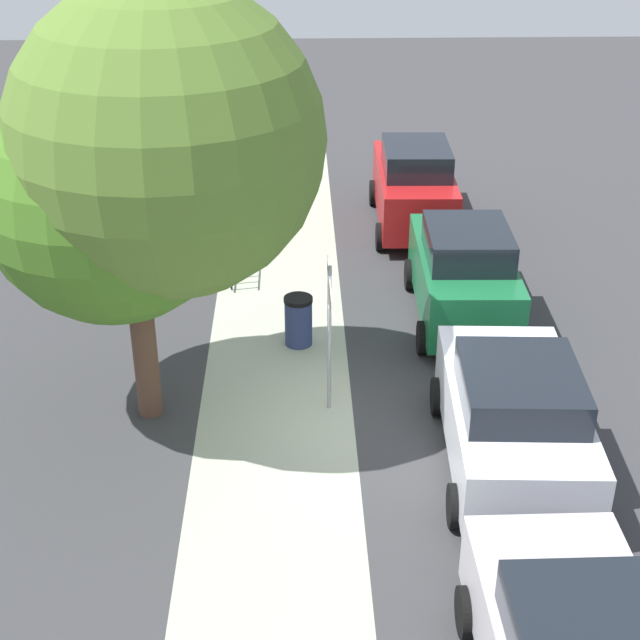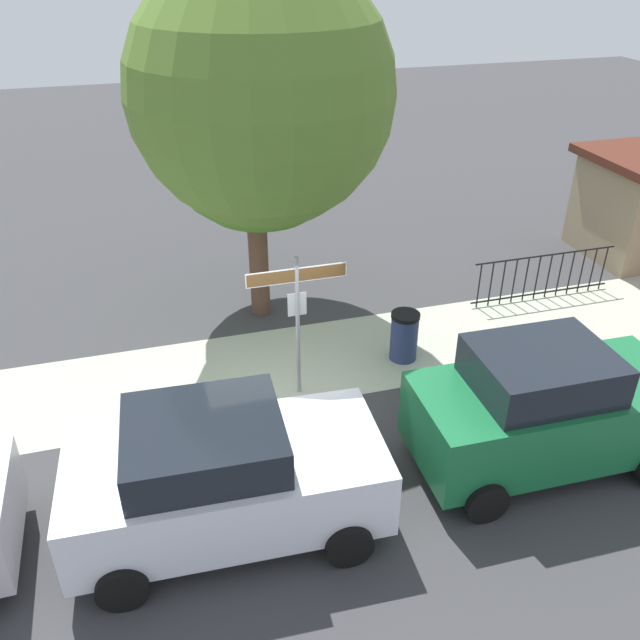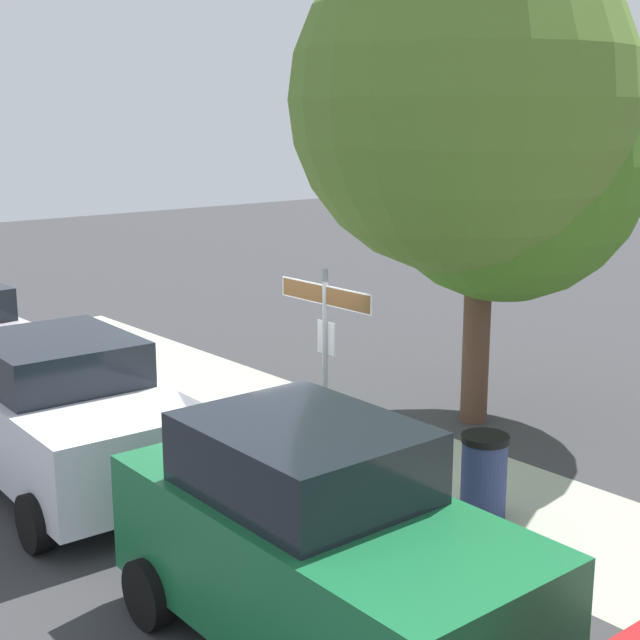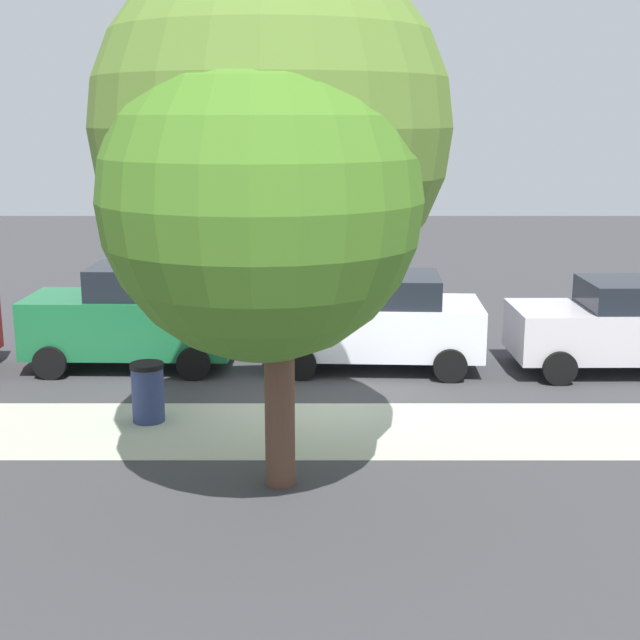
% 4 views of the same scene
% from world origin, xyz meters
% --- Properties ---
extents(ground_plane, '(60.00, 60.00, 0.00)m').
position_xyz_m(ground_plane, '(0.00, 0.00, 0.00)').
color(ground_plane, '#38383A').
extents(sidewalk_strip, '(24.00, 2.60, 0.00)m').
position_xyz_m(sidewalk_strip, '(2.00, 1.30, 0.00)').
color(sidewalk_strip, '#A8AF97').
rests_on(sidewalk_strip, ground_plane).
extents(street_sign, '(1.68, 0.07, 2.65)m').
position_xyz_m(street_sign, '(0.47, 0.40, 1.89)').
color(street_sign, '#9EA0A5').
rests_on(street_sign, ground_plane).
extents(shade_tree, '(4.72, 5.28, 7.08)m').
position_xyz_m(shade_tree, '(0.51, 3.28, 4.32)').
color(shade_tree, brown).
rests_on(shade_tree, ground_plane).
extents(car_silver, '(4.26, 2.12, 1.79)m').
position_xyz_m(car_silver, '(-6.05, -2.07, 0.91)').
color(car_silver, silver).
rests_on(car_silver, ground_plane).
extents(car_white, '(4.24, 2.33, 1.86)m').
position_xyz_m(car_white, '(-1.25, -2.33, 0.94)').
color(car_white, white).
rests_on(car_white, ground_plane).
extents(car_green, '(4.05, 2.06, 2.04)m').
position_xyz_m(car_green, '(3.56, -2.34, 1.01)').
color(car_green, '#196839').
rests_on(car_green, ground_plane).
extents(trash_bin, '(0.55, 0.55, 0.98)m').
position_xyz_m(trash_bin, '(2.67, 0.90, 0.49)').
color(trash_bin, navy).
rests_on(trash_bin, ground_plane).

